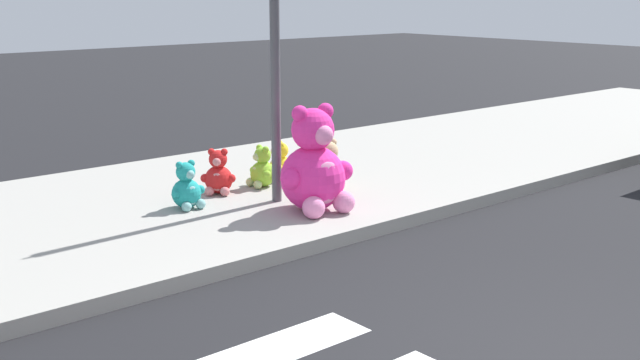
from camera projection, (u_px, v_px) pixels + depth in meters
sidewalk at (166, 208)px, 9.04m from camera, size 28.00×4.40×0.15m
sign_pole at (275, 52)px, 8.66m from camera, size 0.56×0.11×3.20m
plush_pink_large at (315, 169)px, 8.57m from camera, size 0.90×0.81×1.18m
plush_red at (218, 176)px, 9.34m from camera, size 0.39×0.39×0.55m
plush_tan at (327, 169)px, 9.57m from camera, size 0.47×0.42×0.61m
plush_yellow at (280, 164)px, 10.04m from camera, size 0.36×0.35×0.50m
plush_teal at (187, 189)px, 8.71m from camera, size 0.42×0.36×0.54m
plush_lime at (262, 170)px, 9.68m from camera, size 0.35×0.40×0.52m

